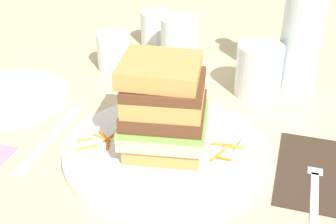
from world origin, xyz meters
TOP-DOWN VIEW (x-y plane):
  - ground_plane at (0.00, 0.00)m, footprint 3.00×3.00m
  - main_plate at (-0.00, -0.02)m, footprint 0.29×0.29m
  - sandwich at (-0.00, -0.02)m, footprint 0.13×0.13m
  - carrot_shred_0 at (-0.09, -0.02)m, footprint 0.03×0.02m
  - carrot_shred_1 at (-0.12, -0.03)m, footprint 0.02×0.02m
  - carrot_shred_2 at (-0.08, -0.03)m, footprint 0.01×0.03m
  - carrot_shred_3 at (-0.08, -0.02)m, footprint 0.01×0.03m
  - carrot_shred_4 at (-0.11, -0.05)m, footprint 0.03×0.02m
  - carrot_shred_5 at (-0.10, -0.02)m, footprint 0.03×0.01m
  - carrot_shred_6 at (0.09, -0.02)m, footprint 0.02×0.00m
  - carrot_shred_7 at (0.10, 0.01)m, footprint 0.01×0.03m
  - carrot_shred_8 at (0.08, 0.01)m, footprint 0.03×0.01m
  - carrot_shred_9 at (0.10, 0.01)m, footprint 0.03×0.01m
  - carrot_shred_10 at (0.08, -0.02)m, footprint 0.02×0.03m
  - napkin_dark at (0.21, -0.00)m, footprint 0.10×0.17m
  - fork at (0.21, -0.03)m, footprint 0.02×0.17m
  - knife at (-0.18, -0.03)m, footprint 0.02×0.20m
  - juice_glass at (0.11, 0.21)m, footprint 0.08×0.08m
  - water_bottle at (0.17, 0.26)m, footprint 0.07×0.07m
  - empty_tumbler_0 at (-0.06, 0.29)m, footprint 0.08×0.08m
  - empty_tumbler_1 at (-0.18, 0.24)m, footprint 0.06×0.06m
  - empty_tumbler_2 at (-0.14, 0.38)m, footprint 0.07×0.07m
  - side_plate at (-0.31, 0.06)m, footprint 0.20×0.20m

SIDE VIEW (x-z plane):
  - ground_plane at x=0.00m, z-range 0.00..0.00m
  - napkin_dark at x=0.21m, z-range 0.00..0.00m
  - knife at x=-0.18m, z-range 0.00..0.00m
  - fork at x=0.21m, z-range 0.00..0.01m
  - side_plate at x=-0.31m, z-range 0.00..0.01m
  - main_plate at x=0.00m, z-range 0.00..0.01m
  - carrot_shred_7 at x=0.10m, z-range 0.01..0.01m
  - carrot_shred_3 at x=-0.08m, z-range 0.01..0.02m
  - carrot_shred_5 at x=-0.10m, z-range 0.01..0.02m
  - carrot_shred_9 at x=0.10m, z-range 0.01..0.02m
  - carrot_shred_0 at x=-0.09m, z-range 0.01..0.02m
  - carrot_shred_1 at x=-0.12m, z-range 0.01..0.02m
  - carrot_shred_4 at x=-0.11m, z-range 0.01..0.02m
  - carrot_shred_6 at x=0.09m, z-range 0.01..0.02m
  - carrot_shred_8 at x=0.08m, z-range 0.01..0.02m
  - carrot_shred_10 at x=0.08m, z-range 0.01..0.02m
  - carrot_shred_2 at x=-0.08m, z-range 0.01..0.02m
  - empty_tumbler_2 at x=-0.14m, z-range 0.00..0.07m
  - empty_tumbler_1 at x=-0.18m, z-range 0.00..0.07m
  - juice_glass at x=0.11m, z-range 0.00..0.09m
  - empty_tumbler_0 at x=-0.06m, z-range 0.00..0.10m
  - sandwich at x=0.00m, z-range 0.01..0.14m
  - water_bottle at x=0.17m, z-range -0.01..0.26m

